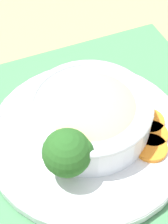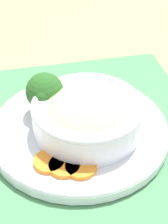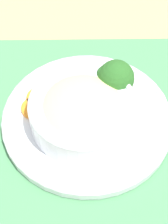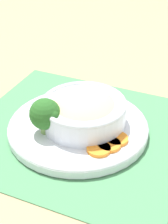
% 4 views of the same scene
% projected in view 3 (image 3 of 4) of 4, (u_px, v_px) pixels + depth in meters
% --- Properties ---
extents(ground_plane, '(4.00, 4.00, 0.00)m').
position_uv_depth(ground_plane, '(87.00, 123.00, 0.69)').
color(ground_plane, tan).
extents(placemat, '(0.53, 0.50, 0.00)m').
position_uv_depth(placemat, '(87.00, 122.00, 0.69)').
color(placemat, '#4C8C59').
rests_on(placemat, ground_plane).
extents(plate, '(0.31, 0.31, 0.02)m').
position_uv_depth(plate, '(87.00, 118.00, 0.67)').
color(plate, silver).
rests_on(plate, placemat).
extents(bowl, '(0.19, 0.19, 0.07)m').
position_uv_depth(bowl, '(83.00, 110.00, 0.64)').
color(bowl, silver).
rests_on(bowl, plate).
extents(broccoli_floret, '(0.07, 0.07, 0.08)m').
position_uv_depth(broccoli_floret, '(116.00, 78.00, 0.67)').
color(broccoli_floret, '#759E51').
rests_on(broccoli_floret, plate).
extents(carrot_slice_near, '(0.05, 0.05, 0.01)m').
position_uv_depth(carrot_slice_near, '(47.00, 89.00, 0.71)').
color(carrot_slice_near, orange).
rests_on(carrot_slice_near, plate).
extents(carrot_slice_middle, '(0.05, 0.05, 0.01)m').
position_uv_depth(carrot_slice_middle, '(40.00, 98.00, 0.69)').
color(carrot_slice_middle, orange).
rests_on(carrot_slice_middle, plate).
extents(carrot_slice_far, '(0.05, 0.05, 0.01)m').
position_uv_depth(carrot_slice_far, '(35.00, 108.00, 0.68)').
color(carrot_slice_far, orange).
rests_on(carrot_slice_far, plate).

